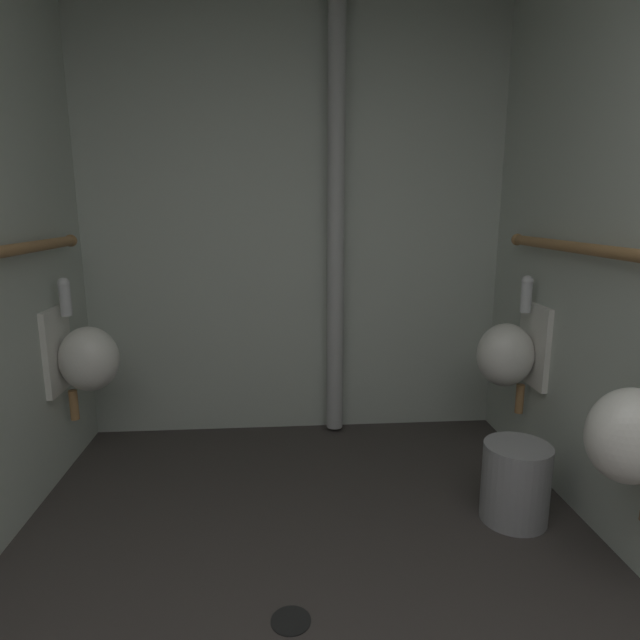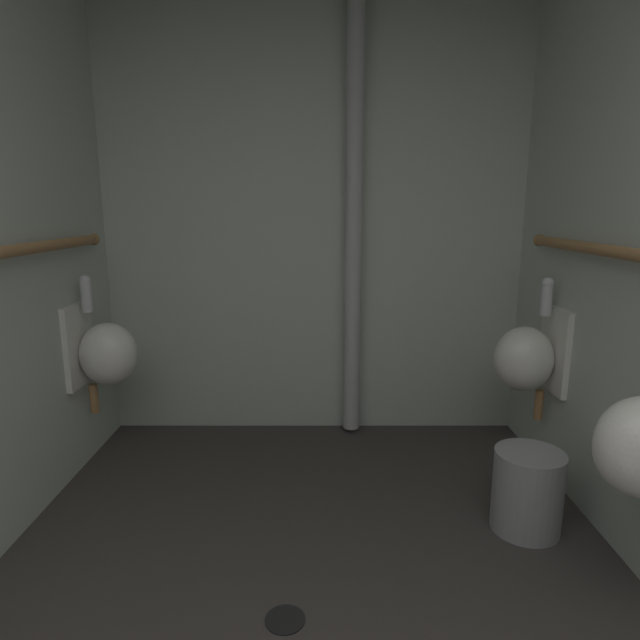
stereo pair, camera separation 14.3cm
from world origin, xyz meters
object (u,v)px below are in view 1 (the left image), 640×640
object	(u,v)px
urinal_right_mid	(637,433)
urinal_right_far	(509,353)
waste_bin	(515,482)
urinal_left_mid	(85,357)
standpipe_back_wall	(336,223)
floor_drain	(291,620)

from	to	relation	value
urinal_right_mid	urinal_right_far	bearing A→B (deg)	90.00
urinal_right_far	waste_bin	bearing A→B (deg)	-107.76
urinal_right_mid	urinal_right_far	size ratio (longest dim) A/B	1.00
waste_bin	urinal_left_mid	bearing A→B (deg)	163.19
urinal_left_mid	standpipe_back_wall	distance (m)	1.56
urinal_right_mid	urinal_right_far	xyz separation A→B (m)	(0.00, 1.03, 0.00)
urinal_right_far	standpipe_back_wall	distance (m)	1.22
urinal_left_mid	urinal_right_mid	xyz separation A→B (m)	(2.23, -1.12, 0.00)
urinal_right_mid	floor_drain	bearing A→B (deg)	-178.15
urinal_right_far	standpipe_back_wall	world-z (taller)	standpipe_back_wall
urinal_right_mid	waste_bin	bearing A→B (deg)	108.71
urinal_right_far	urinal_right_mid	bearing A→B (deg)	-90.00
standpipe_back_wall	urinal_left_mid	bearing A→B (deg)	-162.54
urinal_left_mid	urinal_right_far	size ratio (longest dim) A/B	1.00
urinal_right_far	standpipe_back_wall	size ratio (longest dim) A/B	0.30
urinal_right_mid	waste_bin	world-z (taller)	urinal_right_mid
urinal_right_far	standpipe_back_wall	xyz separation A→B (m)	(-0.88, 0.52, 0.67)
urinal_left_mid	standpipe_back_wall	bearing A→B (deg)	17.46
floor_drain	waste_bin	world-z (taller)	waste_bin
urinal_right_mid	waste_bin	distance (m)	0.70
urinal_right_mid	floor_drain	world-z (taller)	urinal_right_mid
standpipe_back_wall	waste_bin	distance (m)	1.69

